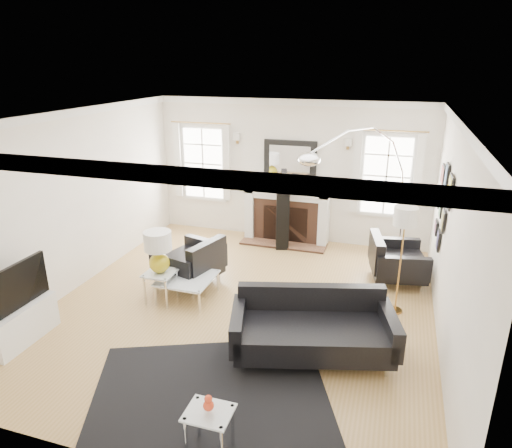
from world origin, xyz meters
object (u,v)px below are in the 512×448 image
(sofa, at_px, (312,328))
(arc_floor_lamp, at_px, (359,192))
(fireplace, at_px, (287,215))
(armchair_right, at_px, (394,261))
(coffee_table, at_px, (187,279))
(armchair_left, at_px, (193,263))
(gourd_lamp, at_px, (158,249))

(sofa, xyz_separation_m, arc_floor_lamp, (0.23, 2.71, 1.04))
(fireplace, xyz_separation_m, arc_floor_lamp, (1.45, -0.90, 0.84))
(armchair_right, xyz_separation_m, coffee_table, (-3.01, -1.56, -0.04))
(fireplace, distance_m, sofa, 3.82)
(fireplace, xyz_separation_m, armchair_right, (2.14, -1.24, -0.18))
(armchair_left, xyz_separation_m, gourd_lamp, (-0.20, -0.70, 0.50))
(sofa, distance_m, coffee_table, 2.25)
(armchair_left, relative_size, gourd_lamp, 1.79)
(coffee_table, xyz_separation_m, gourd_lamp, (-0.34, -0.21, 0.54))
(gourd_lamp, bearing_deg, coffee_table, 31.82)
(fireplace, xyz_separation_m, coffee_table, (-0.88, -2.79, -0.22))
(fireplace, height_order, coffee_table, fireplace)
(arc_floor_lamp, bearing_deg, fireplace, 148.15)
(armchair_right, xyz_separation_m, arc_floor_lamp, (-0.69, 0.34, 1.03))
(armchair_right, height_order, coffee_table, armchair_right)
(arc_floor_lamp, bearing_deg, armchair_right, -26.12)
(armchair_left, distance_m, arc_floor_lamp, 3.01)
(gourd_lamp, height_order, arc_floor_lamp, arc_floor_lamp)
(fireplace, bearing_deg, gourd_lamp, -112.02)
(sofa, bearing_deg, arc_floor_lamp, 85.06)
(armchair_left, xyz_separation_m, coffee_table, (0.13, -0.49, -0.04))
(fireplace, relative_size, gourd_lamp, 2.62)
(armchair_left, relative_size, arc_floor_lamp, 0.45)
(fireplace, bearing_deg, sofa, -71.40)
(armchair_right, bearing_deg, coffee_table, -152.69)
(coffee_table, xyz_separation_m, arc_floor_lamp, (2.33, 1.89, 1.07))
(gourd_lamp, xyz_separation_m, arc_floor_lamp, (2.67, 2.10, 0.53))
(coffee_table, bearing_deg, sofa, -21.42)
(armchair_right, distance_m, arc_floor_lamp, 1.28)
(coffee_table, bearing_deg, gourd_lamp, -148.18)
(coffee_table, relative_size, gourd_lamp, 1.22)
(armchair_right, distance_m, gourd_lamp, 3.82)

